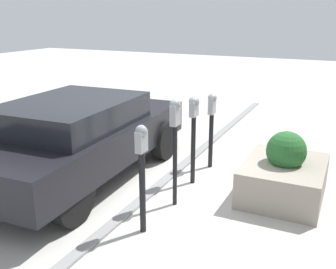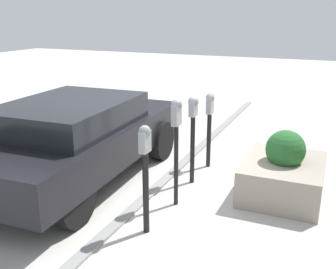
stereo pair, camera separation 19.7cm
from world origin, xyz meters
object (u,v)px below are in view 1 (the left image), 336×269
(parking_meter_fourth, at_px, (212,118))
(parked_car_front, at_px, (78,135))
(parking_meter_nearest, at_px, (142,164))
(parking_meter_middle, at_px, (194,124))
(parking_meter_second, at_px, (175,131))
(planter_box, at_px, (284,175))

(parking_meter_fourth, xyz_separation_m, parked_car_front, (-1.39, 1.84, -0.16))
(parking_meter_nearest, relative_size, parking_meter_middle, 0.98)
(parking_meter_fourth, height_order, parked_car_front, parked_car_front)
(parking_meter_second, bearing_deg, parking_meter_fourth, 1.05)
(parking_meter_middle, xyz_separation_m, planter_box, (0.10, -1.43, -0.65))
(parking_meter_nearest, height_order, parked_car_front, parking_meter_nearest)
(parking_meter_nearest, height_order, parking_meter_second, parking_meter_second)
(parking_meter_nearest, xyz_separation_m, planter_box, (1.78, -1.44, -0.57))
(parking_meter_middle, relative_size, planter_box, 0.99)
(parking_meter_second, distance_m, parked_car_front, 1.92)
(parking_meter_nearest, height_order, parking_meter_middle, parking_meter_middle)
(parking_meter_nearest, bearing_deg, planter_box, -38.84)
(parking_meter_nearest, relative_size, parked_car_front, 0.32)
(parking_meter_middle, bearing_deg, parked_car_front, 108.37)
(parking_meter_second, distance_m, planter_box, 1.83)
(parking_meter_nearest, xyz_separation_m, parking_meter_middle, (1.68, -0.00, 0.09))
(parking_meter_nearest, distance_m, parking_meter_middle, 1.68)
(parking_meter_second, distance_m, parking_meter_middle, 0.84)
(parking_meter_fourth, height_order, planter_box, parking_meter_fourth)
(parking_meter_second, bearing_deg, parked_car_front, 83.08)
(parking_meter_nearest, bearing_deg, parking_meter_second, -3.83)
(planter_box, bearing_deg, parking_meter_middle, 94.07)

